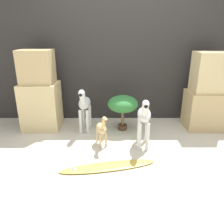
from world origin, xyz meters
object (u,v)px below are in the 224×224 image
Objects in this scene: zebra_right at (144,117)px; surfboard at (107,166)px; giraffe_figurine at (102,128)px; potted_palm_front at (123,105)px; zebra_left at (84,105)px.

zebra_right is 0.63× the size of surfboard.
giraffe_figurine is at bearing 99.02° from surfboard.
surfboard is (-0.23, -1.08, -0.41)m from potted_palm_front.
zebra_left is 0.60m from potted_palm_front.
surfboard is (0.38, -1.03, -0.42)m from zebra_left.
zebra_right is at bearing -30.48° from zebra_left.
zebra_right reaches higher than surfboard.
potted_palm_front is at bearing 4.57° from zebra_left.
potted_palm_front is (0.60, 0.05, -0.01)m from zebra_left.
potted_palm_front is 0.49× the size of surfboard.
surfboard is (-0.49, -0.52, -0.42)m from zebra_right.
zebra_left is at bearing 110.05° from surfboard.
potted_palm_front reaches higher than giraffe_figurine.
surfboard is at bearing -80.98° from giraffe_figurine.
potted_palm_front is (0.31, 0.53, 0.17)m from giraffe_figurine.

